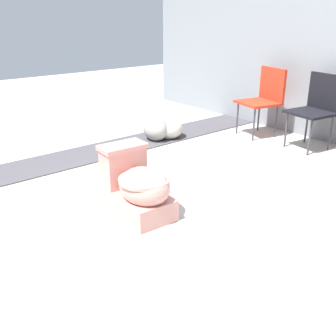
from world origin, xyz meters
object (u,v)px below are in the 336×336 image
toilet (138,187)px  boulder_near (155,129)px  boulder_far (169,128)px  folding_chair_left (265,95)px  folding_chair_middle (318,104)px

toilet → boulder_near: size_ratio=1.75×
boulder_far → folding_chair_left: bearing=59.1°
folding_chair_left → boulder_far: (-0.62, -1.03, -0.38)m
boulder_near → boulder_far: (0.04, 0.18, -0.02)m
folding_chair_left → boulder_far: folding_chair_left is taller
boulder_near → boulder_far: size_ratio=1.03×
toilet → folding_chair_middle: (-0.04, 2.50, 0.29)m
folding_chair_middle → boulder_near: (-1.36, -1.26, -0.36)m
folding_chair_left → boulder_far: size_ratio=2.31×
toilet → folding_chair_middle: bearing=93.9°
boulder_far → boulder_near: bearing=-103.9°
toilet → boulder_far: (-1.36, 1.42, -0.09)m
folding_chair_middle → boulder_far: folding_chair_middle is taller
folding_chair_left → folding_chair_middle: size_ratio=1.00×
folding_chair_left → folding_chair_middle: same height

